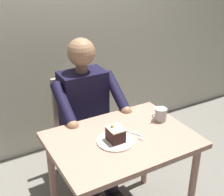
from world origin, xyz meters
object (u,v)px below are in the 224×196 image
Objects in this scene: dining_table at (122,151)px; cake_slice at (115,134)px; seated_person at (88,115)px; chair at (80,123)px; coffee_cup at (161,114)px; dessert_spoon at (138,136)px.

cake_slice reaches higher than dining_table.
seated_person is 0.56m from cake_slice.
chair is at bearing -90.00° from seated_person.
chair is 0.78m from coffee_cup.
dining_table is at bearing -163.03° from cake_slice.
seated_person is (-0.00, -0.52, 0.03)m from dining_table.
cake_slice is at bearing 85.22° from chair.
chair reaches higher than dessert_spoon.
dining_table is at bearing -22.54° from dessert_spoon.
dessert_spoon is (-0.10, 0.04, 0.11)m from dining_table.
seated_person is at bearing -96.28° from cake_slice.
coffee_cup is at bearing -170.39° from dining_table.
chair is 0.78m from dessert_spoon.
dining_table is 0.73× the size of seated_person.
cake_slice is (0.06, 0.02, 0.16)m from dining_table.
dessert_spoon is at bearing 97.65° from chair.
dining_table is 0.17m from cake_slice.
chair is at bearing -94.78° from cake_slice.
seated_person reaches higher than chair.
dessert_spoon is at bearing 157.46° from dining_table.
cake_slice is at bearing 16.97° from dining_table.
cake_slice is (0.06, 0.71, 0.30)m from chair.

